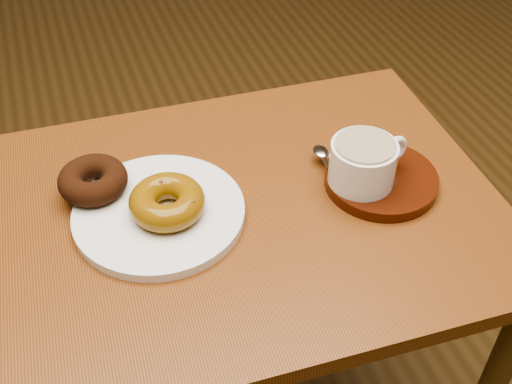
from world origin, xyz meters
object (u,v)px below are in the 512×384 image
object	(u,v)px
donut_plate	(159,213)
saucer	(381,180)
cafe_table	(244,257)
coffee_cup	(364,162)

from	to	relation	value
donut_plate	saucer	size ratio (longest dim) A/B	1.44
donut_plate	cafe_table	bearing A→B (deg)	-8.58
cafe_table	saucer	size ratio (longest dim) A/B	4.56
donut_plate	coffee_cup	size ratio (longest dim) A/B	1.91
donut_plate	coffee_cup	world-z (taller)	coffee_cup
saucer	coffee_cup	bearing A→B (deg)	178.87
saucer	coffee_cup	distance (m)	0.05
donut_plate	coffee_cup	xyz separation A→B (m)	(0.29, -0.04, 0.04)
coffee_cup	cafe_table	bearing A→B (deg)	162.22
coffee_cup	saucer	bearing A→B (deg)	-11.19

